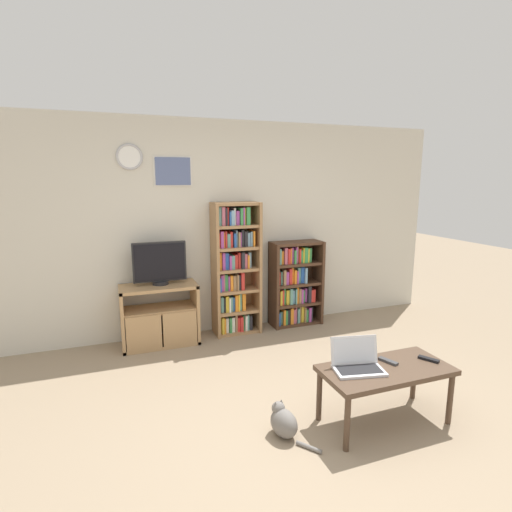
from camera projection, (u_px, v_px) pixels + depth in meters
name	position (u px, v px, depth m)	size (l,w,h in m)	color
ground_plane	(313.00, 433.00, 3.03)	(18.00, 18.00, 0.00)	gray
wall_back	(224.00, 228.00, 4.97)	(5.94, 0.09, 2.60)	beige
tv_stand	(160.00, 315.00, 4.60)	(0.87, 0.42, 0.71)	tan
television	(160.00, 263.00, 4.54)	(0.60, 0.18, 0.49)	black
bookshelf_tall	(234.00, 269.00, 4.91)	(0.57, 0.32, 1.63)	#9E754C
bookshelf_short	(294.00, 285.00, 5.25)	(0.68, 0.30, 1.11)	#472D1E
coffee_table	(386.00, 374.00, 3.11)	(1.02, 0.48, 0.46)	#4C3828
laptop	(357.00, 362.00, 3.06)	(0.42, 0.33, 0.23)	silver
remote_near_laptop	(388.00, 361.00, 3.18)	(0.09, 0.17, 0.02)	#38383A
remote_far_from_laptop	(429.00, 359.00, 3.22)	(0.12, 0.16, 0.02)	black
cat	(283.00, 422.00, 2.99)	(0.29, 0.43, 0.26)	slate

